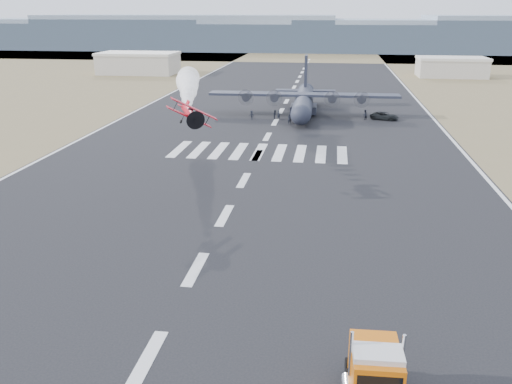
% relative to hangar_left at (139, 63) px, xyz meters
% --- Properties ---
extents(ground, '(500.00, 500.00, 0.00)m').
position_rel_hangar_left_xyz_m(ground, '(52.00, -145.00, -3.41)').
color(ground, black).
rests_on(ground, ground).
extents(scrub_far, '(500.00, 80.00, 0.00)m').
position_rel_hangar_left_xyz_m(scrub_far, '(52.00, 85.00, -3.41)').
color(scrub_far, olive).
rests_on(scrub_far, ground).
extents(runway_markings, '(60.00, 260.00, 0.01)m').
position_rel_hangar_left_xyz_m(runway_markings, '(52.00, -85.00, -3.40)').
color(runway_markings, silver).
rests_on(runway_markings, ground).
extents(ridge_seg_b, '(150.00, 50.00, 15.00)m').
position_rel_hangar_left_xyz_m(ridge_seg_b, '(-78.00, 115.00, 4.09)').
color(ridge_seg_b, gray).
rests_on(ridge_seg_b, ground).
extents(ridge_seg_c, '(150.00, 50.00, 17.00)m').
position_rel_hangar_left_xyz_m(ridge_seg_c, '(-13.00, 115.00, 5.09)').
color(ridge_seg_c, gray).
rests_on(ridge_seg_c, ground).
extents(ridge_seg_d, '(150.00, 50.00, 13.00)m').
position_rel_hangar_left_xyz_m(ridge_seg_d, '(52.00, 115.00, 3.09)').
color(ridge_seg_d, gray).
rests_on(ridge_seg_d, ground).
extents(ridge_seg_e, '(150.00, 50.00, 15.00)m').
position_rel_hangar_left_xyz_m(ridge_seg_e, '(117.00, 115.00, 4.09)').
color(ridge_seg_e, gray).
rests_on(ridge_seg_e, ground).
extents(hangar_left, '(24.50, 14.50, 6.70)m').
position_rel_hangar_left_xyz_m(hangar_left, '(0.00, 0.00, 0.00)').
color(hangar_left, '#ACA598').
rests_on(hangar_left, ground).
extents(hangar_right, '(20.50, 12.50, 5.90)m').
position_rel_hangar_left_xyz_m(hangar_right, '(98.00, 5.00, -0.40)').
color(hangar_right, '#ACA598').
rests_on(hangar_right, ground).
extents(semi_truck, '(2.92, 8.05, 3.60)m').
position_rel_hangar_left_xyz_m(semi_truck, '(65.09, -147.37, -1.64)').
color(semi_truck, black).
rests_on(semi_truck, ground).
extents(aerobatic_biplane, '(4.96, 5.17, 3.79)m').
position_rel_hangar_left_xyz_m(aerobatic_biplane, '(47.21, -115.12, 5.80)').
color(aerobatic_biplane, '#B80C26').
extents(smoke_trail, '(8.84, 26.92, 3.49)m').
position_rel_hangar_left_xyz_m(smoke_trail, '(41.21, -93.10, 6.00)').
color(smoke_trail, white).
extents(transport_aircraft, '(36.68, 30.23, 10.61)m').
position_rel_hangar_left_xyz_m(transport_aircraft, '(56.66, -63.89, -0.67)').
color(transport_aircraft, black).
rests_on(transport_aircraft, ground).
extents(support_vehicle, '(5.63, 3.84, 1.43)m').
position_rel_hangar_left_xyz_m(support_vehicle, '(72.12, -67.67, -2.69)').
color(support_vehicle, black).
rests_on(support_vehicle, ground).
extents(crew_a, '(0.74, 0.64, 1.85)m').
position_rel_hangar_left_xyz_m(crew_a, '(54.71, -74.23, -2.48)').
color(crew_a, black).
rests_on(crew_a, ground).
extents(crew_b, '(0.53, 0.84, 1.71)m').
position_rel_hangar_left_xyz_m(crew_b, '(51.68, -69.92, -2.55)').
color(crew_b, black).
rests_on(crew_b, ground).
extents(crew_c, '(1.17, 0.74, 1.67)m').
position_rel_hangar_left_xyz_m(crew_c, '(47.32, -71.01, -2.57)').
color(crew_c, black).
rests_on(crew_c, ground).
extents(crew_d, '(0.74, 1.11, 1.74)m').
position_rel_hangar_left_xyz_m(crew_d, '(57.58, -72.97, -2.54)').
color(crew_d, black).
rests_on(crew_d, ground).
extents(crew_e, '(1.04, 0.84, 1.84)m').
position_rel_hangar_left_xyz_m(crew_e, '(57.47, -72.07, -2.49)').
color(crew_e, black).
rests_on(crew_e, ground).
extents(crew_f, '(1.82, 1.01, 1.87)m').
position_rel_hangar_left_xyz_m(crew_f, '(55.76, -71.95, -2.47)').
color(crew_f, black).
rests_on(crew_f, ground).
extents(crew_g, '(0.78, 0.74, 1.68)m').
position_rel_hangar_left_xyz_m(crew_g, '(52.34, -70.18, -2.57)').
color(crew_g, black).
rests_on(crew_g, ground).
extents(crew_h, '(1.03, 1.05, 1.87)m').
position_rel_hangar_left_xyz_m(crew_h, '(68.46, -68.14, -2.47)').
color(crew_h, black).
rests_on(crew_h, ground).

